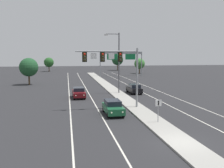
{
  "coord_description": "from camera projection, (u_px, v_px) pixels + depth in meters",
  "views": [
    {
      "loc": [
        -8.29,
        -16.93,
        6.57
      ],
      "look_at": [
        -3.2,
        11.5,
        3.2
      ],
      "focal_mm": 40.53,
      "sensor_mm": 36.0,
      "label": 1
    }
  ],
  "objects": [
    {
      "name": "tree_far_right_c",
      "position": [
        140.0,
        64.0,
        87.24
      ],
      "size": [
        3.65,
        3.65,
        5.28
      ],
      "color": "#4C3823",
      "rests_on": "ground"
    },
    {
      "name": "tree_far_left_b",
      "position": [
        49.0,
        62.0,
        98.21
      ],
      "size": [
        3.78,
        3.78,
        5.46
      ],
      "color": "#4C3823",
      "rests_on": "ground"
    },
    {
      "name": "edge_stripe_right",
      "position": [
        161.0,
        92.0,
        44.61
      ],
      "size": [
        0.14,
        100.0,
        0.01
      ],
      "primitive_type": "cube",
      "color": "silver",
      "rests_on": "ground"
    },
    {
      "name": "median_sign_post",
      "position": [
        158.0,
        107.0,
        24.03
      ],
      "size": [
        0.6,
        0.1,
        2.2
      ],
      "color": "gray",
      "rests_on": "median_island"
    },
    {
      "name": "car_oncoming_green",
      "position": [
        113.0,
        107.0,
        27.83
      ],
      "size": [
        1.87,
        4.49,
        1.58
      ],
      "color": "#195633",
      "rests_on": "ground"
    },
    {
      "name": "ground_plane",
      "position": [
        182.0,
        143.0,
        18.77
      ],
      "size": [
        260.0,
        260.0,
        0.0
      ],
      "primitive_type": "plane",
      "color": "#28282B"
    },
    {
      "name": "tree_far_right_b",
      "position": [
        117.0,
        60.0,
        105.26
      ],
      "size": [
        4.71,
        4.71,
        6.81
      ],
      "color": "#4C3823",
      "rests_on": "ground"
    },
    {
      "name": "car_oncoming_darkred",
      "position": [
        79.0,
        92.0,
        38.52
      ],
      "size": [
        1.91,
        4.51,
        1.58
      ],
      "color": "#5B0F14",
      "rests_on": "ground"
    },
    {
      "name": "car_receding_black",
      "position": [
        134.0,
        89.0,
        43.0
      ],
      "size": [
        1.86,
        4.49,
        1.58
      ],
      "color": "black",
      "rests_on": "ground"
    },
    {
      "name": "edge_stripe_left",
      "position": [
        69.0,
        94.0,
        41.81
      ],
      "size": [
        0.14,
        100.0,
        0.01
      ],
      "primitive_type": "cube",
      "color": "silver",
      "rests_on": "ground"
    },
    {
      "name": "street_lamp_median",
      "position": [
        118.0,
        59.0,
        42.24
      ],
      "size": [
        2.58,
        0.28,
        10.0
      ],
      "color": "#4C4C51",
      "rests_on": "median_island"
    },
    {
      "name": "median_island",
      "position": [
        126.0,
        100.0,
        36.36
      ],
      "size": [
        2.4,
        110.0,
        0.15
      ],
      "primitive_type": "cube",
      "color": "#9E9B93",
      "rests_on": "ground"
    },
    {
      "name": "tree_far_left_c",
      "position": [
        29.0,
        67.0,
        54.86
      ],
      "size": [
        4.05,
        4.05,
        5.86
      ],
      "color": "#4C3823",
      "rests_on": "ground"
    },
    {
      "name": "overhead_signal_mast",
      "position": [
        116.0,
        64.0,
        30.18
      ],
      "size": [
        7.54,
        0.44,
        7.2
      ],
      "color": "gray",
      "rests_on": "median_island"
    },
    {
      "name": "highway_sign_gantry",
      "position": [
        121.0,
        56.0,
        77.33
      ],
      "size": [
        13.28,
        0.42,
        7.5
      ],
      "color": "gray",
      "rests_on": "ground"
    },
    {
      "name": "lane_stripe_oncoming_center",
      "position": [
        89.0,
        94.0,
        42.39
      ],
      "size": [
        0.14,
        100.0,
        0.01
      ],
      "primitive_type": "cube",
      "color": "silver",
      "rests_on": "ground"
    },
    {
      "name": "lane_stripe_receding_center",
      "position": [
        143.0,
        92.0,
        44.03
      ],
      "size": [
        0.14,
        100.0,
        0.01
      ],
      "primitive_type": "cube",
      "color": "silver",
      "rests_on": "ground"
    }
  ]
}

